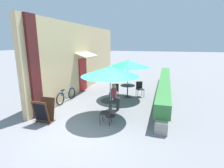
{
  "coord_description": "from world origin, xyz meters",
  "views": [
    {
      "loc": [
        2.76,
        -5.23,
        3.1
      ],
      "look_at": [
        0.15,
        3.19,
        1.0
      ],
      "focal_mm": 28.0,
      "sensor_mm": 36.0,
      "label": 1
    }
  ],
  "objects_px": {
    "seated_patron_near_left": "(115,96)",
    "cafe_chair_mid_left": "(140,88)",
    "patio_table_mid": "(128,88)",
    "coffee_cup_mid": "(127,84)",
    "patio_umbrella_near": "(110,71)",
    "patio_umbrella_mid": "(128,64)",
    "cafe_chair_mid_right": "(115,89)",
    "bicycle_leaning": "(66,96)",
    "patio_table_near": "(110,104)",
    "menu_board": "(44,111)",
    "cafe_chair_near_right": "(108,112)",
    "cafe_chair_near_left": "(113,99)",
    "coffee_cup_near": "(113,99)"
  },
  "relations": [
    {
      "from": "cafe_chair_near_right",
      "to": "patio_table_mid",
      "type": "xyz_separation_m",
      "value": [
        -0.0,
        3.59,
        0.02
      ]
    },
    {
      "from": "patio_umbrella_near",
      "to": "seated_patron_near_left",
      "type": "distance_m",
      "value": 1.48
    },
    {
      "from": "cafe_chair_near_left",
      "to": "seated_patron_near_left",
      "type": "distance_m",
      "value": 0.2
    },
    {
      "from": "cafe_chair_near_right",
      "to": "patio_umbrella_mid",
      "type": "relative_size",
      "value": 0.36
    },
    {
      "from": "menu_board",
      "to": "cafe_chair_mid_left",
      "type": "bearing_deg",
      "value": 54.26
    },
    {
      "from": "patio_umbrella_near",
      "to": "seated_patron_near_left",
      "type": "bearing_deg",
      "value": 91.51
    },
    {
      "from": "cafe_chair_mid_right",
      "to": "coffee_cup_mid",
      "type": "distance_m",
      "value": 0.81
    },
    {
      "from": "patio_umbrella_near",
      "to": "cafe_chair_near_right",
      "type": "xyz_separation_m",
      "value": [
        0.13,
        -0.74,
        -1.44
      ]
    },
    {
      "from": "seated_patron_near_left",
      "to": "patio_table_near",
      "type": "bearing_deg",
      "value": -2.69
    },
    {
      "from": "bicycle_leaning",
      "to": "cafe_chair_near_left",
      "type": "bearing_deg",
      "value": -4.76
    },
    {
      "from": "cafe_chair_near_left",
      "to": "patio_umbrella_near",
      "type": "bearing_deg",
      "value": 5.81
    },
    {
      "from": "coffee_cup_near",
      "to": "patio_umbrella_mid",
      "type": "xyz_separation_m",
      "value": [
        0.05,
        2.77,
        1.2
      ]
    },
    {
      "from": "patio_umbrella_near",
      "to": "seated_patron_near_left",
      "type": "xyz_separation_m",
      "value": [
        -0.02,
        0.75,
        -1.27
      ]
    },
    {
      "from": "seated_patron_near_left",
      "to": "patio_table_mid",
      "type": "height_order",
      "value": "seated_patron_near_left"
    },
    {
      "from": "menu_board",
      "to": "cafe_chair_near_left",
      "type": "bearing_deg",
      "value": 41.56
    },
    {
      "from": "cafe_chair_near_right",
      "to": "coffee_cup_mid",
      "type": "bearing_deg",
      "value": -3.81
    },
    {
      "from": "patio_umbrella_near",
      "to": "cafe_chair_mid_right",
      "type": "relative_size",
      "value": 2.77
    },
    {
      "from": "patio_table_near",
      "to": "seated_patron_near_left",
      "type": "height_order",
      "value": "seated_patron_near_left"
    },
    {
      "from": "patio_table_near",
      "to": "patio_table_mid",
      "type": "height_order",
      "value": "same"
    },
    {
      "from": "patio_table_near",
      "to": "cafe_chair_mid_right",
      "type": "distance_m",
      "value": 2.49
    },
    {
      "from": "bicycle_leaning",
      "to": "coffee_cup_near",
      "type": "bearing_deg",
      "value": -16.84
    },
    {
      "from": "patio_table_near",
      "to": "menu_board",
      "type": "height_order",
      "value": "menu_board"
    },
    {
      "from": "patio_umbrella_near",
      "to": "coffee_cup_mid",
      "type": "bearing_deg",
      "value": 87.92
    },
    {
      "from": "coffee_cup_mid",
      "to": "menu_board",
      "type": "distance_m",
      "value": 4.89
    },
    {
      "from": "coffee_cup_near",
      "to": "cafe_chair_mid_right",
      "type": "distance_m",
      "value": 2.46
    },
    {
      "from": "seated_patron_near_left",
      "to": "coffee_cup_near",
      "type": "relative_size",
      "value": 13.89
    },
    {
      "from": "cafe_chair_near_left",
      "to": "cafe_chair_mid_left",
      "type": "xyz_separation_m",
      "value": [
        0.9,
        2.5,
        0.0
      ]
    },
    {
      "from": "patio_umbrella_mid",
      "to": "bicycle_leaning",
      "type": "bearing_deg",
      "value": -149.05
    },
    {
      "from": "cafe_chair_near_left",
      "to": "cafe_chair_mid_left",
      "type": "relative_size",
      "value": 1.0
    },
    {
      "from": "cafe_chair_near_right",
      "to": "cafe_chair_mid_left",
      "type": "xyz_separation_m",
      "value": [
        0.64,
        3.99,
        0.0
      ]
    },
    {
      "from": "patio_umbrella_mid",
      "to": "cafe_chair_mid_right",
      "type": "xyz_separation_m",
      "value": [
        -0.64,
        -0.4,
        -1.44
      ]
    },
    {
      "from": "coffee_cup_mid",
      "to": "menu_board",
      "type": "bearing_deg",
      "value": -119.94
    },
    {
      "from": "bicycle_leaning",
      "to": "menu_board",
      "type": "xyz_separation_m",
      "value": [
        0.48,
        -2.39,
        0.13
      ]
    },
    {
      "from": "cafe_chair_mid_left",
      "to": "menu_board",
      "type": "height_order",
      "value": "menu_board"
    },
    {
      "from": "seated_patron_near_left",
      "to": "cafe_chair_mid_left",
      "type": "bearing_deg",
      "value": 158.22
    },
    {
      "from": "patio_table_near",
      "to": "patio_umbrella_mid",
      "type": "distance_m",
      "value": 3.18
    },
    {
      "from": "patio_table_near",
      "to": "cafe_chair_near_right",
      "type": "bearing_deg",
      "value": -79.99
    },
    {
      "from": "cafe_chair_mid_left",
      "to": "seated_patron_near_left",
      "type": "bearing_deg",
      "value": 46.05
    },
    {
      "from": "cafe_chair_mid_left",
      "to": "cafe_chair_mid_right",
      "type": "xyz_separation_m",
      "value": [
        -1.28,
        -0.8,
        0.0
      ]
    },
    {
      "from": "patio_table_mid",
      "to": "coffee_cup_mid",
      "type": "xyz_separation_m",
      "value": [
        -0.03,
        0.07,
        0.23
      ]
    },
    {
      "from": "cafe_chair_mid_left",
      "to": "bicycle_leaning",
      "type": "distance_m",
      "value": 4.19
    },
    {
      "from": "patio_table_near",
      "to": "cafe_chair_near_left",
      "type": "bearing_deg",
      "value": 100.01
    },
    {
      "from": "seated_patron_near_left",
      "to": "patio_umbrella_mid",
      "type": "height_order",
      "value": "patio_umbrella_mid"
    },
    {
      "from": "patio_umbrella_near",
      "to": "cafe_chair_mid_right",
      "type": "bearing_deg",
      "value": 101.75
    },
    {
      "from": "cafe_chair_near_right",
      "to": "bicycle_leaning",
      "type": "relative_size",
      "value": 0.51
    },
    {
      "from": "cafe_chair_near_right",
      "to": "coffee_cup_near",
      "type": "height_order",
      "value": "cafe_chair_near_right"
    },
    {
      "from": "cafe_chair_near_left",
      "to": "patio_table_mid",
      "type": "relative_size",
      "value": 1.06
    },
    {
      "from": "cafe_chair_near_right",
      "to": "bicycle_leaning",
      "type": "distance_m",
      "value": 3.47
    },
    {
      "from": "patio_table_mid",
      "to": "bicycle_leaning",
      "type": "xyz_separation_m",
      "value": [
        -2.94,
        -1.76,
        -0.19
      ]
    },
    {
      "from": "patio_table_near",
      "to": "patio_umbrella_mid",
      "type": "bearing_deg",
      "value": 87.36
    }
  ]
}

